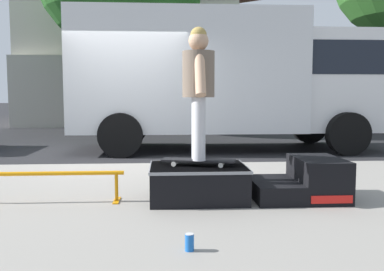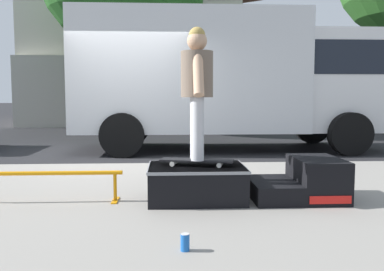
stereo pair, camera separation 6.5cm
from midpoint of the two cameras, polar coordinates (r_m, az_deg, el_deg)
ground_plane at (r=7.58m, az=-9.25°, el=-4.05°), size 140.00×140.00×0.00m
sidewalk_slab at (r=4.66m, az=-13.25°, el=-9.33°), size 50.00×5.00×0.12m
skate_box at (r=4.52m, az=1.04°, el=-6.28°), size 1.03×0.77×0.37m
kicker_ramp at (r=4.75m, az=15.27°, el=-6.09°), size 0.97×0.79×0.44m
grind_rail at (r=4.67m, az=-18.54°, el=-5.57°), size 1.55×0.28×0.33m
skateboard at (r=4.48m, az=1.09°, el=-3.41°), size 0.81×0.38×0.07m
skater_kid at (r=4.43m, az=1.10°, el=7.23°), size 0.34×0.71×1.39m
soda_can_b at (r=3.11m, az=-0.34°, el=-14.29°), size 0.07×0.07×0.13m
box_truck at (r=9.75m, az=5.51°, el=8.11°), size 6.91×2.63×3.05m
house_behind at (r=21.01m, az=-7.42°, el=13.57°), size 9.54×8.22×8.40m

